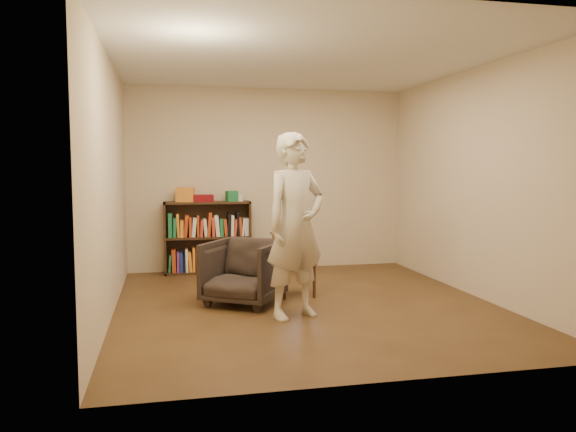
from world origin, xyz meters
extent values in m
plane|color=#412A15|center=(0.00, 0.00, 0.00)|extent=(4.50, 4.50, 0.00)
plane|color=silver|center=(0.00, 0.00, 2.60)|extent=(4.50, 4.50, 0.00)
plane|color=beige|center=(0.00, 2.25, 1.30)|extent=(4.00, 0.00, 4.00)
plane|color=beige|center=(-2.00, 0.00, 1.30)|extent=(0.00, 4.50, 4.50)
plane|color=beige|center=(2.00, 0.00, 1.30)|extent=(0.00, 4.50, 4.50)
cube|color=black|center=(-1.48, 2.08, 0.50)|extent=(0.03, 0.30, 1.00)
cube|color=black|center=(-0.31, 2.08, 0.50)|extent=(0.03, 0.30, 1.00)
cube|color=black|center=(-0.89, 2.22, 0.50)|extent=(1.20, 0.02, 1.00)
cube|color=black|center=(-0.89, 2.08, 0.01)|extent=(1.20, 0.30, 0.03)
cube|color=black|center=(-0.89, 2.08, 0.50)|extent=(1.14, 0.30, 0.03)
cube|color=black|center=(-0.89, 2.08, 0.98)|extent=(1.20, 0.30, 0.03)
cube|color=orange|center=(-1.20, 2.09, 1.10)|extent=(0.27, 0.21, 0.20)
cube|color=maroon|center=(-0.95, 2.10, 1.05)|extent=(0.28, 0.21, 0.09)
cube|color=#1D6C3B|center=(-0.55, 2.06, 1.07)|extent=(0.17, 0.17, 0.15)
cube|color=silver|center=(-0.45, 2.08, 1.04)|extent=(0.13, 0.13, 0.09)
cube|color=#AE7F54|center=(0.17, 1.77, 0.56)|extent=(0.40, 0.40, 0.04)
cylinder|color=#AE7F54|center=(0.01, 1.61, 0.27)|extent=(0.04, 0.04, 0.54)
cylinder|color=#AE7F54|center=(0.33, 1.61, 0.27)|extent=(0.04, 0.04, 0.54)
cylinder|color=#AE7F54|center=(0.01, 1.93, 0.27)|extent=(0.04, 0.04, 0.54)
cylinder|color=#AE7F54|center=(0.33, 1.93, 0.27)|extent=(0.04, 0.04, 0.54)
imported|color=black|center=(-0.65, 0.17, 0.35)|extent=(1.04, 1.05, 0.70)
cube|color=black|center=(0.00, 0.46, 0.39)|extent=(0.40, 0.40, 0.04)
cylinder|color=black|center=(-0.17, 0.29, 0.18)|extent=(0.04, 0.04, 0.37)
cylinder|color=black|center=(0.17, 0.29, 0.18)|extent=(0.04, 0.04, 0.37)
cylinder|color=black|center=(-0.17, 0.63, 0.18)|extent=(0.04, 0.04, 0.37)
cylinder|color=black|center=(0.17, 0.63, 0.18)|extent=(0.04, 0.04, 0.37)
cube|color=silver|center=(-0.03, 0.45, 0.41)|extent=(0.34, 0.39, 0.02)
cube|color=black|center=(-0.03, 0.45, 0.42)|extent=(0.23, 0.31, 0.00)
cube|color=silver|center=(0.08, 0.50, 0.54)|extent=(0.14, 0.30, 0.23)
cube|color=#B6D7FF|center=(0.08, 0.50, 0.54)|extent=(0.12, 0.27, 0.19)
imported|color=beige|center=(-0.22, -0.46, 0.91)|extent=(0.78, 0.66, 1.82)
camera|label=1|loc=(-1.46, -5.77, 1.48)|focal=35.00mm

